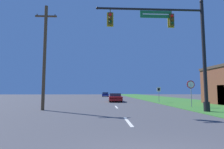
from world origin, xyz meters
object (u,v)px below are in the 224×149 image
(car_ahead, at_px, (115,97))
(route_sign_post, at_px, (159,91))
(signal_mast, at_px, (179,42))
(far_car, at_px, (105,94))
(stop_sign, at_px, (191,88))
(utility_pole_near, at_px, (45,55))

(car_ahead, distance_m, route_sign_post, 6.28)
(signal_mast, distance_m, route_sign_post, 11.46)
(far_car, bearing_deg, signal_mast, -81.97)
(signal_mast, height_order, stop_sign, signal_mast)
(far_car, bearing_deg, utility_pole_near, -98.77)
(stop_sign, xyz_separation_m, route_sign_post, (-0.82, 7.15, -0.34))
(signal_mast, bearing_deg, stop_sign, 53.98)
(far_car, relative_size, utility_pole_near, 0.53)
(car_ahead, bearing_deg, far_car, 92.87)
(car_ahead, relative_size, stop_sign, 1.86)
(stop_sign, distance_m, utility_pole_near, 13.60)
(utility_pole_near, bearing_deg, signal_mast, -9.88)
(signal_mast, bearing_deg, route_sign_post, 80.67)
(far_car, distance_m, stop_sign, 34.41)
(signal_mast, relative_size, far_car, 1.85)
(route_sign_post, bearing_deg, signal_mast, -99.33)
(stop_sign, relative_size, utility_pole_near, 0.28)
(car_ahead, relative_size, route_sign_post, 2.29)
(route_sign_post, xyz_separation_m, utility_pole_near, (-12.41, -8.84, 3.02))
(car_ahead, bearing_deg, stop_sign, -55.02)
(stop_sign, relative_size, route_sign_post, 1.23)
(stop_sign, bearing_deg, car_ahead, 124.98)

